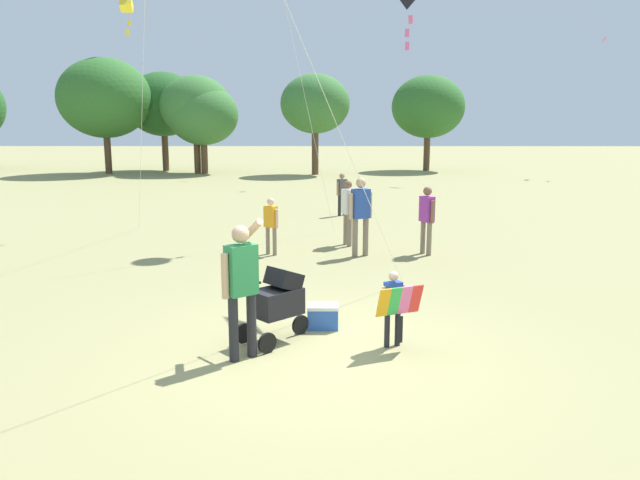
{
  "coord_description": "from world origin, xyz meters",
  "views": [
    {
      "loc": [
        0.1,
        -7.72,
        3.02
      ],
      "look_at": [
        0.06,
        1.04,
        1.3
      ],
      "focal_mm": 35.18,
      "sensor_mm": 36.0,
      "label": 1
    }
  ],
  "objects": [
    {
      "name": "cooler_box",
      "position": [
        0.1,
        1.01,
        0.18
      ],
      "size": [
        0.45,
        0.33,
        0.35
      ],
      "color": "#2D5BB7",
      "rests_on": "ground"
    },
    {
      "name": "person_back_turned",
      "position": [
        0.69,
        7.01,
        0.92
      ],
      "size": [
        0.31,
        0.48,
        1.56
      ],
      "color": "#7F705B",
      "rests_on": "ground"
    },
    {
      "name": "person_kid_running",
      "position": [
        2.4,
        6.01,
        0.9
      ],
      "size": [
        0.33,
        0.45,
        1.52
      ],
      "color": "#7F705B",
      "rests_on": "ground"
    },
    {
      "name": "person_sitting_far",
      "position": [
        -1.05,
        5.96,
        0.75
      ],
      "size": [
        0.35,
        0.3,
        1.28
      ],
      "color": "#7F705B",
      "rests_on": "ground"
    },
    {
      "name": "ground_plane",
      "position": [
        0.0,
        0.0,
        0.0
      ],
      "size": [
        120.0,
        120.0,
        0.0
      ],
      "primitive_type": "plane",
      "color": "#938E5B"
    },
    {
      "name": "person_red_shirt",
      "position": [
        0.92,
        5.82,
        1.02
      ],
      "size": [
        0.51,
        0.37,
        1.73
      ],
      "color": "#7F705B",
      "rests_on": "ground"
    },
    {
      "name": "stroller",
      "position": [
        -0.51,
        0.46,
        0.61
      ],
      "size": [
        0.99,
        0.96,
        1.03
      ],
      "color": "black",
      "rests_on": "ground"
    },
    {
      "name": "person_couple_left",
      "position": [
        0.69,
        11.65,
        0.78
      ],
      "size": [
        0.34,
        0.32,
        1.33
      ],
      "color": "#232328",
      "rests_on": "ground"
    },
    {
      "name": "child_with_butterfly_kite",
      "position": [
        1.04,
        0.23,
        0.62
      ],
      "size": [
        0.64,
        0.46,
        1.04
      ],
      "color": "#232328",
      "rests_on": "ground"
    },
    {
      "name": "person_adult_flyer",
      "position": [
        -0.92,
        -0.18,
        1.04
      ],
      "size": [
        0.52,
        0.69,
        1.8
      ],
      "color": "#232328",
      "rests_on": "ground"
    },
    {
      "name": "treeline_distant",
      "position": [
        -9.17,
        27.61,
        3.68
      ],
      "size": [
        31.54,
        6.92,
        6.16
      ],
      "color": "brown",
      "rests_on": "ground"
    }
  ]
}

